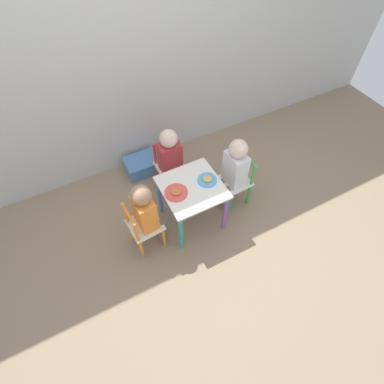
# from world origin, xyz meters

# --- Properties ---
(ground_plane) EXTENTS (6.00, 6.00, 0.00)m
(ground_plane) POSITION_xyz_m (0.00, 0.00, 0.00)
(ground_plane) COLOR #8C755B
(house_wall) EXTENTS (6.00, 0.06, 2.60)m
(house_wall) POSITION_xyz_m (0.00, 1.00, 1.30)
(house_wall) COLOR beige
(house_wall) RESTS_ON ground_plane
(kids_table) EXTENTS (0.49, 0.49, 0.49)m
(kids_table) POSITION_xyz_m (0.00, 0.00, 0.39)
(kids_table) COLOR silver
(kids_table) RESTS_ON ground_plane
(chair_green) EXTENTS (0.27, 0.27, 0.53)m
(chair_green) POSITION_xyz_m (0.48, 0.02, 0.26)
(chair_green) COLOR silver
(chair_green) RESTS_ON ground_plane
(chair_orange) EXTENTS (0.28, 0.28, 0.53)m
(chair_orange) POSITION_xyz_m (-0.48, -0.04, 0.26)
(chair_orange) COLOR silver
(chair_orange) RESTS_ON ground_plane
(chair_red) EXTENTS (0.26, 0.26, 0.53)m
(chair_red) POSITION_xyz_m (0.01, 0.48, 0.26)
(chair_red) COLOR silver
(chair_red) RESTS_ON ground_plane
(child_right) EXTENTS (0.22, 0.21, 0.78)m
(child_right) POSITION_xyz_m (0.42, 0.02, 0.46)
(child_right) COLOR #7A6B5B
(child_right) RESTS_ON ground_plane
(child_left) EXTENTS (0.22, 0.21, 0.75)m
(child_left) POSITION_xyz_m (-0.41, -0.03, 0.45)
(child_left) COLOR #7A6B5B
(child_left) RESTS_ON ground_plane
(child_back) EXTENTS (0.20, 0.21, 0.74)m
(child_back) POSITION_xyz_m (0.00, 0.42, 0.44)
(child_back) COLOR #4C608E
(child_back) RESTS_ON ground_plane
(plate_right) EXTENTS (0.16, 0.16, 0.03)m
(plate_right) POSITION_xyz_m (0.14, 0.00, 0.49)
(plate_right) COLOR #4C9EE0
(plate_right) RESTS_ON kids_table
(plate_left) EXTENTS (0.19, 0.19, 0.03)m
(plate_left) POSITION_xyz_m (-0.14, 0.00, 0.49)
(plate_left) COLOR #E54C47
(plate_left) RESTS_ON kids_table
(storage_bin) EXTENTS (0.34, 0.26, 0.16)m
(storage_bin) POSITION_xyz_m (-0.18, 0.79, 0.08)
(storage_bin) COLOR #4C7FB7
(storage_bin) RESTS_ON ground_plane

